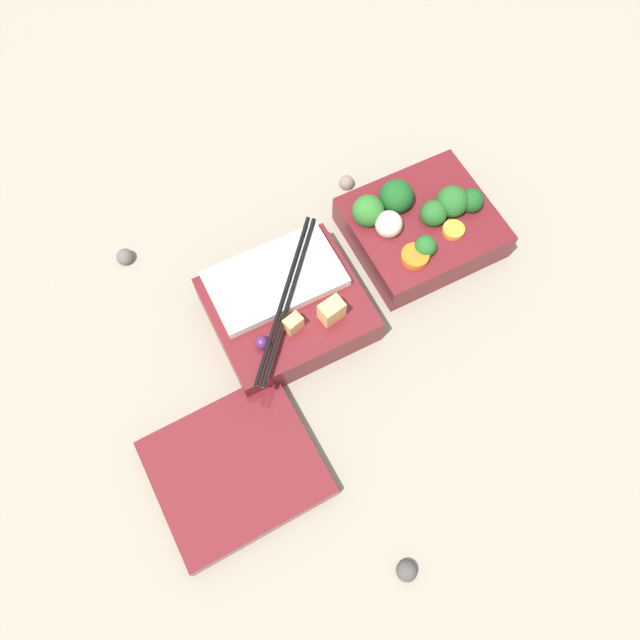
# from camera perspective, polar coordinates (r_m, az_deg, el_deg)

# --- Properties ---
(ground_plane) EXTENTS (3.00, 3.00, 0.00)m
(ground_plane) POSITION_cam_1_polar(r_m,az_deg,el_deg) (0.78, 4.05, 3.41)
(ground_plane) COLOR gray
(bento_tray_vegetable) EXTENTS (0.17, 0.16, 0.08)m
(bento_tray_vegetable) POSITION_cam_1_polar(r_m,az_deg,el_deg) (0.80, 9.11, 8.68)
(bento_tray_vegetable) COLOR maroon
(bento_tray_vegetable) RESTS_ON ground_plane
(bento_tray_rice) EXTENTS (0.17, 0.17, 0.07)m
(bento_tray_rice) POSITION_cam_1_polar(r_m,az_deg,el_deg) (0.74, -3.03, 1.15)
(bento_tray_rice) COLOR maroon
(bento_tray_rice) RESTS_ON ground_plane
(bento_lid) EXTENTS (0.18, 0.16, 0.02)m
(bento_lid) POSITION_cam_1_polar(r_m,az_deg,el_deg) (0.70, -7.72, -13.28)
(bento_lid) COLOR maroon
(bento_lid) RESTS_ON ground_plane
(pebble_0) EXTENTS (0.02, 0.02, 0.02)m
(pebble_0) POSITION_cam_1_polar(r_m,az_deg,el_deg) (0.69, 7.93, -21.76)
(pebble_0) COLOR #474442
(pebble_0) RESTS_ON ground_plane
(pebble_1) EXTENTS (0.02, 0.02, 0.02)m
(pebble_1) POSITION_cam_1_polar(r_m,az_deg,el_deg) (0.83, -17.37, 5.52)
(pebble_1) COLOR #595651
(pebble_1) RESTS_ON ground_plane
(pebble_2) EXTENTS (0.02, 0.02, 0.02)m
(pebble_2) POSITION_cam_1_polar(r_m,az_deg,el_deg) (0.86, 2.44, 12.42)
(pebble_2) COLOR #7A6B5B
(pebble_2) RESTS_ON ground_plane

